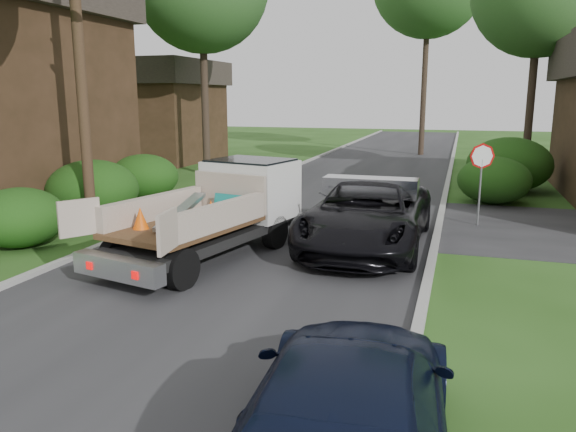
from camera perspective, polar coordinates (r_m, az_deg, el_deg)
The scene contains 15 objects.
ground at distance 10.35m, azimuth -10.80°, elevation -9.81°, with size 120.00×120.00×0.00m, color #244A15.
road at distance 19.39m, azimuth 3.09°, elevation 0.69°, with size 8.00×90.00×0.02m, color #28282B.
curb_left at distance 20.74m, azimuth -7.96°, elevation 1.50°, with size 0.20×90.00×0.12m, color #9E9E99.
curb_right at distance 18.83m, azimuth 15.28°, elevation 0.11°, with size 0.20×90.00×0.12m, color #9E9E99.
stop_sign at distance 17.57m, azimuth 19.06°, elevation 4.72°, with size 0.71×0.32×2.48m.
utility_pole at distance 16.85m, azimuth -20.49°, elevation 15.94°, with size 2.42×1.25×10.00m.
house_left_far at distance 35.43m, azimuth -13.78°, elevation 10.47°, with size 7.56×7.56×6.00m.
hedge_left_a at distance 16.04m, azimuth -25.67°, elevation -0.13°, with size 2.34×2.34×1.53m, color #113D0E.
hedge_left_b at distance 18.84m, azimuth -19.22°, elevation 2.58°, with size 2.86×2.86×1.87m, color #113D0E.
hedge_left_c at distance 21.89m, azimuth -14.45°, elevation 3.88°, with size 2.60×2.60×1.70m, color #113D0E.
hedge_right_a at distance 21.68m, azimuth 20.21°, elevation 3.44°, with size 2.60×2.60×1.70m, color #113D0E.
hedge_right_b at distance 24.66m, azimuth 21.56°, elevation 4.90°, with size 3.38×3.38×2.21m, color #113D0E.
flatbed_truck at distance 14.01m, azimuth -6.23°, elevation 1.22°, with size 3.65×6.22×2.21m.
black_pickup at distance 14.49m, azimuth 8.05°, elevation 0.16°, with size 2.85×6.18×1.72m, color black.
navy_suv at distance 5.91m, azimuth 5.94°, elevation -19.37°, with size 2.09×5.13×1.49m, color black.
Camera 1 is at (4.61, -8.44, 3.82)m, focal length 35.00 mm.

